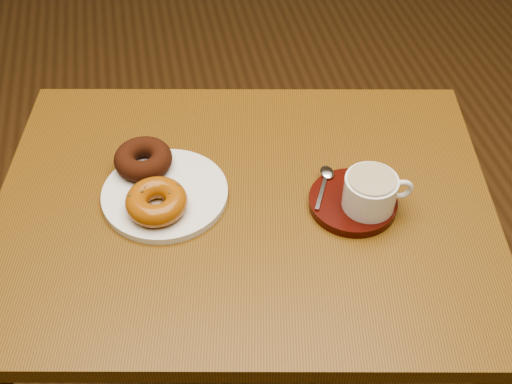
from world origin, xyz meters
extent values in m
plane|color=#523419|center=(0.00, 0.00, 0.00)|extent=(6.00, 6.00, 0.00)
cube|color=brown|center=(-0.29, -0.18, 0.77)|extent=(0.95, 0.78, 0.03)
cylinder|color=#442A13|center=(-0.60, 0.16, 0.38)|extent=(0.05, 0.05, 0.76)
cylinder|color=#442A13|center=(0.14, 0.02, 0.38)|extent=(0.05, 0.05, 0.76)
cylinder|color=white|center=(-0.42, -0.14, 0.79)|extent=(0.23, 0.23, 0.01)
torus|color=#38170B|center=(-0.45, -0.07, 0.82)|extent=(0.14, 0.14, 0.04)
torus|color=#9A5310|center=(-0.43, -0.18, 0.82)|extent=(0.14, 0.14, 0.04)
cube|color=#443216|center=(-0.40, -0.18, 0.84)|extent=(0.01, 0.00, 0.00)
cube|color=#443216|center=(-0.41, -0.16, 0.84)|extent=(0.01, 0.01, 0.00)
cube|color=#443216|center=(-0.42, -0.15, 0.84)|extent=(0.01, 0.01, 0.00)
cube|color=#443216|center=(-0.44, -0.15, 0.84)|extent=(0.01, 0.01, 0.00)
cube|color=#443216|center=(-0.46, -0.16, 0.84)|extent=(0.01, 0.01, 0.00)
cube|color=#443216|center=(-0.46, -0.18, 0.84)|extent=(0.01, 0.00, 0.00)
cube|color=#443216|center=(-0.46, -0.20, 0.84)|extent=(0.01, 0.01, 0.00)
cube|color=#443216|center=(-0.44, -0.21, 0.84)|extent=(0.01, 0.01, 0.00)
cube|color=#443216|center=(-0.42, -0.21, 0.84)|extent=(0.01, 0.01, 0.00)
cube|color=#443216|center=(-0.41, -0.20, 0.84)|extent=(0.01, 0.01, 0.00)
cylinder|color=#350B07|center=(-0.11, -0.22, 0.80)|extent=(0.18, 0.18, 0.02)
cylinder|color=white|center=(-0.09, -0.24, 0.83)|extent=(0.09, 0.09, 0.06)
cylinder|color=brown|center=(-0.09, -0.24, 0.86)|extent=(0.08, 0.08, 0.00)
torus|color=white|center=(-0.04, -0.24, 0.84)|extent=(0.04, 0.01, 0.04)
ellipsoid|color=silver|center=(-0.14, -0.15, 0.81)|extent=(0.02, 0.03, 0.01)
cube|color=silver|center=(-0.16, -0.20, 0.81)|extent=(0.04, 0.08, 0.00)
camera|label=1|loc=(-0.41, -0.91, 1.58)|focal=45.00mm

